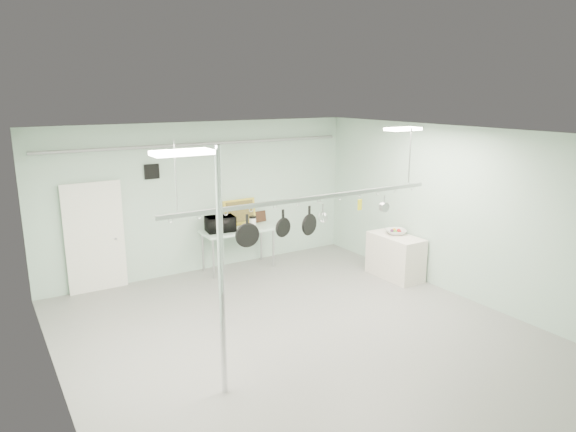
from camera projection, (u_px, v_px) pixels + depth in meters
floor at (307, 340)px, 8.05m from camera, size 8.00×8.00×0.00m
ceiling at (309, 136)px, 7.30m from camera, size 7.00×8.00×0.02m
back_wall at (204, 197)px, 10.96m from camera, size 7.00×0.02×3.20m
right_wall at (465, 214)px, 9.46m from camera, size 0.02×8.00×3.20m
door at (95, 238)px, 9.87m from camera, size 1.10×0.10×2.20m
wall_vent at (152, 172)px, 10.23m from camera, size 0.30×0.04×0.30m
conduit_pipe at (204, 144)px, 10.62m from camera, size 6.60×0.07×0.07m
chrome_pole at (221, 275)px, 6.30m from camera, size 0.08×0.08×3.20m
prep_table at (238, 232)px, 11.13m from camera, size 1.60×0.70×0.91m
side_cabinet at (395, 256)px, 10.71m from camera, size 0.60×1.20×0.90m
pot_rack at (309, 197)px, 7.87m from camera, size 4.80×0.06×1.00m
light_panel_left at (182, 153)px, 5.51m from camera, size 0.65×0.30×0.05m
light_panel_right at (403, 129)px, 9.03m from camera, size 0.65×0.30×0.05m
microwave at (220, 224)px, 10.88m from camera, size 0.65×0.48×0.33m
coffee_canister at (253, 223)px, 11.20m from camera, size 0.18×0.18×0.22m
painting_large at (240, 212)px, 11.39m from camera, size 0.79×0.17×0.58m
painting_small at (260, 217)px, 11.69m from camera, size 0.31×0.11×0.25m
fruit_bowl at (396, 232)px, 10.71m from camera, size 0.55×0.55×0.10m
skillet_left at (247, 231)px, 7.42m from camera, size 0.37×0.12×0.50m
skillet_mid at (283, 223)px, 7.72m from camera, size 0.30×0.13×0.43m
skillet_right at (309, 220)px, 7.97m from camera, size 0.34×0.16×0.45m
whisk at (323, 213)px, 8.08m from camera, size 0.19×0.19×0.30m
grater at (360, 205)px, 8.45m from camera, size 0.08×0.04×0.20m
saucepan at (384, 204)px, 8.74m from camera, size 0.19×0.16×0.30m
fruit_cluster at (396, 230)px, 10.70m from camera, size 0.24×0.24×0.09m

